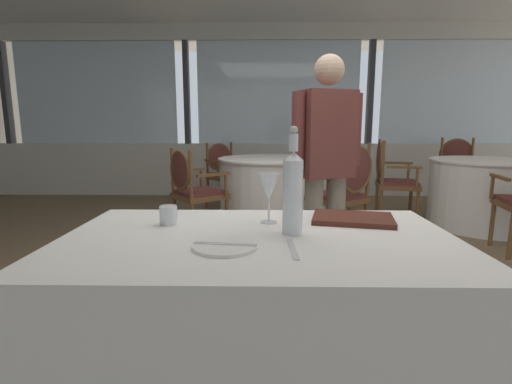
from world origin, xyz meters
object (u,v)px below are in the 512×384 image
wine_glass (269,188)px  diner_person_0 (326,159)px  dining_chair_1_2 (458,168)px  dining_chair_0_2 (334,167)px  water_bottle (293,190)px  dining_chair_0_1 (345,187)px  dining_chair_1_3 (390,175)px  dining_chair_0_0 (192,186)px  dining_chair_0_3 (224,169)px  side_plate (225,246)px  menu_book (353,218)px  water_tumbler (169,215)px

wine_glass → diner_person_0: size_ratio=0.12×
wine_glass → dining_chair_1_2: bearing=54.8°
wine_glass → dining_chair_0_2: bearing=75.5°
water_bottle → wine_glass: water_bottle is taller
dining_chair_0_1 → dining_chair_1_3: (0.70, 0.83, 0.01)m
dining_chair_0_2 → dining_chair_1_2: size_ratio=1.04×
water_bottle → dining_chair_0_0: bearing=108.2°
water_bottle → dining_chair_0_3: (-0.64, 3.99, -0.39)m
dining_chair_1_3 → diner_person_0: diner_person_0 is taller
side_plate → diner_person_0: bearing=69.3°
dining_chair_0_0 → dining_chair_0_2: bearing=-0.0°
dining_chair_0_3 → diner_person_0: (0.98, -2.66, 0.38)m
water_bottle → dining_chair_1_3: 3.46m
dining_chair_0_1 → dining_chair_0_0: bearing=44.8°
side_plate → dining_chair_0_3: size_ratio=0.23×
side_plate → dining_chair_0_3: 4.18m
side_plate → wine_glass: 0.36m
dining_chair_0_0 → diner_person_0: diner_person_0 is taller
menu_book → dining_chair_0_1: 2.18m
dining_chair_0_0 → dining_chair_1_3: size_ratio=0.93×
water_bottle → water_tumbler: 0.50m
menu_book → dining_chair_0_3: dining_chair_0_3 is taller
wine_glass → diner_person_0: diner_person_0 is taller
side_plate → dining_chair_0_2: dining_chair_0_2 is taller
dining_chair_1_3 → dining_chair_0_0: bearing=-153.1°
diner_person_0 → menu_book: bearing=155.6°
dining_chair_0_0 → dining_chair_0_3: 1.51m
water_bottle → diner_person_0: size_ratio=0.23×
wine_glass → menu_book: size_ratio=0.63×
dining_chair_1_2 → diner_person_0: size_ratio=0.60×
water_bottle → menu_book: bearing=35.4°
dining_chair_0_2 → dining_chair_1_3: bearing=89.3°
side_plate → menu_book: bearing=35.3°
dining_chair_0_1 → dining_chair_1_2: size_ratio=1.00×
diner_person_0 → dining_chair_0_0: bearing=24.8°
water_bottle → dining_chair_0_0: (-0.82, 2.49, -0.39)m
dining_chair_0_0 → dining_chair_0_3: size_ratio=1.01×
dining_chair_0_3 → dining_chair_1_2: bearing=51.4°
menu_book → diner_person_0: size_ratio=0.19×
dining_chair_0_2 → dining_chair_1_3: 0.87m
wine_glass → dining_chair_0_3: 3.90m
diner_person_0 → side_plate: bearing=139.0°
dining_chair_1_2 → dining_chair_0_1: bearing=-38.5°
dining_chair_0_2 → dining_chair_0_1: bearing=45.0°
dining_chair_0_3 → dining_chair_0_2: bearing=45.3°
dining_chair_0_3 → diner_person_0: 2.86m
dining_chair_0_0 → dining_chair_1_2: 3.75m
dining_chair_0_1 → dining_chair_0_3: 2.15m
dining_chair_0_1 → diner_person_0: bearing=121.5°
water_bottle → dining_chair_1_2: (2.62, 3.98, -0.36)m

